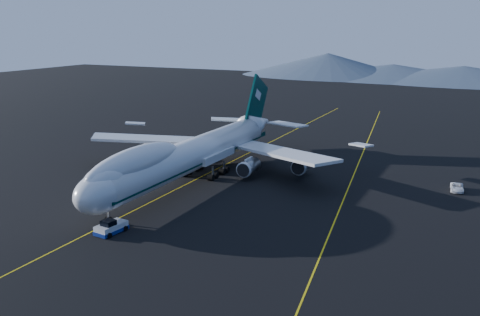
% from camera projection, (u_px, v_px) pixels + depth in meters
% --- Properties ---
extents(ground, '(500.00, 500.00, 0.00)m').
position_uv_depth(ground, '(192.00, 181.00, 109.66)').
color(ground, black).
rests_on(ground, ground).
extents(taxiway_line_main, '(0.25, 220.00, 0.01)m').
position_uv_depth(taxiway_line_main, '(192.00, 181.00, 109.66)').
color(taxiway_line_main, yellow).
rests_on(taxiway_line_main, ground).
extents(taxiway_line_side, '(28.08, 198.09, 0.01)m').
position_uv_depth(taxiway_line_side, '(349.00, 187.00, 105.77)').
color(taxiway_line_side, yellow).
rests_on(taxiway_line_side, ground).
extents(boeing_747, '(59.62, 72.43, 19.37)m').
position_uv_depth(boeing_747, '(192.00, 154.00, 108.28)').
color(boeing_747, silver).
rests_on(boeing_747, ground).
extents(pushback_tug, '(3.49, 5.49, 2.27)m').
position_uv_depth(pushback_tug, '(111.00, 228.00, 82.44)').
color(pushback_tug, silver).
rests_on(pushback_tug, ground).
extents(service_van, '(2.91, 5.36, 1.43)m').
position_uv_depth(service_van, '(457.00, 187.00, 103.09)').
color(service_van, white).
rests_on(service_van, ground).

